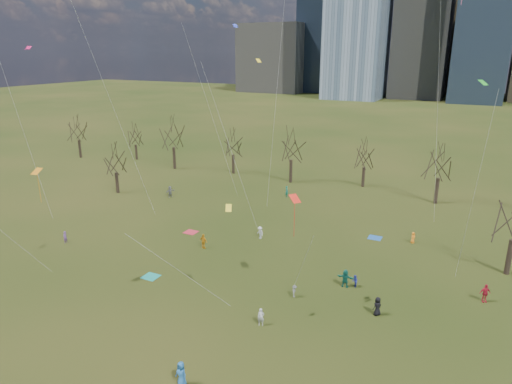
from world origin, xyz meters
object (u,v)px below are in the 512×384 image
at_px(blanket_navy, 375,238).
at_px(person_4, 204,241).
at_px(person_1, 261,317).
at_px(blanket_crimson, 191,232).
at_px(person_0, 181,374).
at_px(blanket_teal, 151,277).

height_order(blanket_navy, person_4, person_4).
bearing_deg(blanket_navy, person_1, -101.21).
relative_size(blanket_navy, person_1, 1.04).
bearing_deg(blanket_crimson, blanket_navy, 21.62).
xyz_separation_m(blanket_crimson, person_0, (15.08, -23.51, 0.91)).
xyz_separation_m(person_0, person_1, (1.80, 8.93, -0.16)).
distance_m(person_0, person_1, 9.11).
bearing_deg(person_0, blanket_teal, 144.73).
bearing_deg(blanket_teal, person_0, -44.18).
height_order(blanket_teal, person_0, person_0).
height_order(blanket_crimson, person_4, person_4).
bearing_deg(blanket_teal, person_4, 82.41).
bearing_deg(person_1, blanket_teal, 143.59).
distance_m(blanket_teal, person_1, 14.13).
bearing_deg(blanket_navy, person_0, -101.27).
relative_size(blanket_teal, blanket_crimson, 1.00).
distance_m(blanket_teal, blanket_crimson, 12.21).
relative_size(blanket_navy, person_0, 0.86).
height_order(blanket_crimson, person_1, person_1).
relative_size(blanket_teal, person_4, 0.89).
xyz_separation_m(blanket_teal, blanket_crimson, (-3.05, 11.82, 0.00)).
height_order(blanket_navy, blanket_crimson, same).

